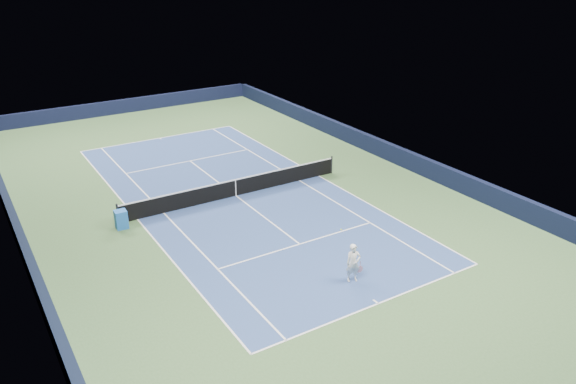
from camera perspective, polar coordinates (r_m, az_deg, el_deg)
ground at (r=30.68m, az=-5.31°, el=-0.39°), size 40.00×40.00×0.00m
wall_far at (r=48.17m, az=-16.20°, el=8.40°), size 22.00×0.35×1.10m
wall_right at (r=36.21m, az=10.14°, el=4.09°), size 0.35×40.00×1.10m
wall_left at (r=27.90m, az=-25.63°, el=-4.09°), size 0.35×40.00×1.10m
court_surface at (r=30.67m, az=-5.31°, el=-0.38°), size 10.97×23.77×0.01m
baseline_far at (r=41.00m, az=-12.89°, el=5.37°), size 10.97×0.08×0.00m
baseline_near at (r=21.97m, az=9.16°, el=-11.13°), size 10.97×0.08×0.00m
sideline_doubles_right at (r=33.25m, az=3.14°, el=1.65°), size 0.08×23.77×0.00m
sideline_doubles_left at (r=28.91m, az=-15.05°, el=-2.69°), size 0.08×23.77×0.00m
sideline_singles_right at (r=32.54m, az=1.16°, el=1.18°), size 0.08×23.77×0.00m
sideline_singles_left at (r=29.26m, az=-12.51°, el=-2.09°), size 0.08×23.77×0.00m
service_line_far at (r=36.12m, az=-9.92°, el=3.14°), size 8.23×0.08×0.00m
service_line_near at (r=25.67m, az=1.21°, el=-5.31°), size 8.23×0.08×0.00m
center_service_line at (r=30.67m, az=-5.31°, el=-0.37°), size 0.08×12.80×0.00m
center_mark_far at (r=40.87m, az=-12.82°, el=5.32°), size 0.08×0.30×0.00m
center_mark_near at (r=22.07m, az=8.90°, el=-10.95°), size 0.08×0.30×0.00m
tennis_net at (r=30.47m, az=-5.34°, el=0.48°), size 12.90×0.10×1.07m
sponsor_cube at (r=28.06m, az=-16.58°, el=-2.69°), size 0.60×0.53×0.92m
tennis_player at (r=22.77m, az=6.66°, el=-7.18°), size 0.81×1.31×1.89m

